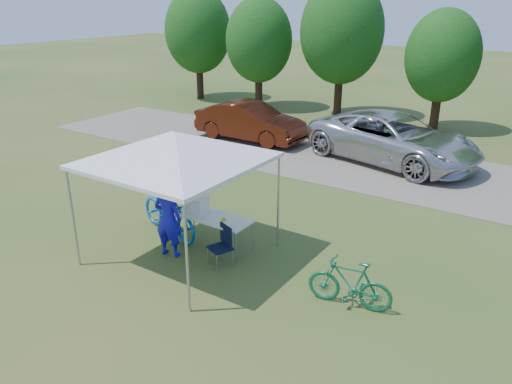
{
  "coord_description": "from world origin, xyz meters",
  "views": [
    {
      "loc": [
        6.6,
        -7.07,
        5.22
      ],
      "look_at": [
        0.59,
        2.0,
        0.93
      ],
      "focal_mm": 35.0,
      "sensor_mm": 36.0,
      "label": 1
    }
  ],
  "objects_px": {
    "cyclist": "(168,219)",
    "folding_table": "(213,218)",
    "bike_green": "(350,284)",
    "cooler": "(196,204)",
    "minivan": "(393,138)",
    "sedan": "(250,122)",
    "folding_chair": "(223,242)",
    "bike_blue": "(169,212)"
  },
  "relations": [
    {
      "from": "cyclist",
      "to": "folding_table",
      "type": "bearing_deg",
      "value": -135.33
    },
    {
      "from": "bike_green",
      "to": "cooler",
      "type": "bearing_deg",
      "value": -106.54
    },
    {
      "from": "cooler",
      "to": "minivan",
      "type": "distance_m",
      "value": 8.25
    },
    {
      "from": "sedan",
      "to": "folding_table",
      "type": "bearing_deg",
      "value": -150.47
    },
    {
      "from": "cyclist",
      "to": "minivan",
      "type": "distance_m",
      "value": 9.07
    },
    {
      "from": "cyclist",
      "to": "bike_green",
      "type": "relative_size",
      "value": 1.11
    },
    {
      "from": "folding_table",
      "to": "cyclist",
      "type": "distance_m",
      "value": 1.0
    },
    {
      "from": "sedan",
      "to": "folding_chair",
      "type": "bearing_deg",
      "value": -148.54
    },
    {
      "from": "bike_green",
      "to": "cyclist",
      "type": "bearing_deg",
      "value": -94.65
    },
    {
      "from": "folding_chair",
      "to": "cyclist",
      "type": "bearing_deg",
      "value": -141.65
    },
    {
      "from": "bike_green",
      "to": "minivan",
      "type": "relative_size",
      "value": 0.26
    },
    {
      "from": "folding_table",
      "to": "sedan",
      "type": "height_order",
      "value": "sedan"
    },
    {
      "from": "minivan",
      "to": "sedan",
      "type": "relative_size",
      "value": 1.32
    },
    {
      "from": "cyclist",
      "to": "bike_blue",
      "type": "relative_size",
      "value": 0.8
    },
    {
      "from": "cyclist",
      "to": "minivan",
      "type": "bearing_deg",
      "value": -113.01
    },
    {
      "from": "bike_blue",
      "to": "sedan",
      "type": "distance_m",
      "value": 8.37
    },
    {
      "from": "cyclist",
      "to": "minivan",
      "type": "relative_size",
      "value": 0.29
    },
    {
      "from": "bike_blue",
      "to": "sedan",
      "type": "xyz_separation_m",
      "value": [
        -3.02,
        7.8,
        0.19
      ]
    },
    {
      "from": "cooler",
      "to": "sedan",
      "type": "bearing_deg",
      "value": 116.12
    },
    {
      "from": "cooler",
      "to": "bike_blue",
      "type": "xyz_separation_m",
      "value": [
        -0.77,
        -0.08,
        -0.36
      ]
    },
    {
      "from": "folding_chair",
      "to": "cooler",
      "type": "xyz_separation_m",
      "value": [
        -1.11,
        0.49,
        0.43
      ]
    },
    {
      "from": "cooler",
      "to": "cyclist",
      "type": "xyz_separation_m",
      "value": [
        -0.08,
        -0.82,
        -0.07
      ]
    },
    {
      "from": "cyclist",
      "to": "minivan",
      "type": "xyz_separation_m",
      "value": [
        1.76,
        8.9,
        -0.02
      ]
    },
    {
      "from": "cooler",
      "to": "minivan",
      "type": "xyz_separation_m",
      "value": [
        1.69,
        8.08,
        -0.09
      ]
    },
    {
      "from": "folding_table",
      "to": "bike_green",
      "type": "height_order",
      "value": "bike_green"
    },
    {
      "from": "folding_chair",
      "to": "folding_table",
      "type": "bearing_deg",
      "value": 165.19
    },
    {
      "from": "minivan",
      "to": "sedan",
      "type": "bearing_deg",
      "value": 107.8
    },
    {
      "from": "folding_table",
      "to": "folding_chair",
      "type": "xyz_separation_m",
      "value": [
        0.64,
        -0.49,
        -0.19
      ]
    },
    {
      "from": "folding_chair",
      "to": "minivan",
      "type": "xyz_separation_m",
      "value": [
        0.58,
        8.57,
        0.33
      ]
    },
    {
      "from": "bike_blue",
      "to": "cyclist",
      "type": "bearing_deg",
      "value": -121.67
    },
    {
      "from": "cyclist",
      "to": "sedan",
      "type": "xyz_separation_m",
      "value": [
        -3.71,
        8.55,
        -0.1
      ]
    },
    {
      "from": "folding_table",
      "to": "bike_blue",
      "type": "relative_size",
      "value": 0.84
    },
    {
      "from": "bike_green",
      "to": "minivan",
      "type": "distance_m",
      "value": 8.85
    },
    {
      "from": "bike_blue",
      "to": "bike_green",
      "type": "height_order",
      "value": "bike_blue"
    },
    {
      "from": "cooler",
      "to": "cyclist",
      "type": "height_order",
      "value": "cyclist"
    },
    {
      "from": "folding_table",
      "to": "minivan",
      "type": "distance_m",
      "value": 8.17
    },
    {
      "from": "cyclist",
      "to": "bike_blue",
      "type": "distance_m",
      "value": 1.06
    },
    {
      "from": "cooler",
      "to": "bike_green",
      "type": "height_order",
      "value": "cooler"
    },
    {
      "from": "folding_chair",
      "to": "bike_blue",
      "type": "height_order",
      "value": "bike_blue"
    },
    {
      "from": "cooler",
      "to": "minivan",
      "type": "bearing_deg",
      "value": 78.21
    },
    {
      "from": "bike_green",
      "to": "sedan",
      "type": "bearing_deg",
      "value": -146.4
    },
    {
      "from": "cyclist",
      "to": "minivan",
      "type": "height_order",
      "value": "cyclist"
    }
  ]
}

